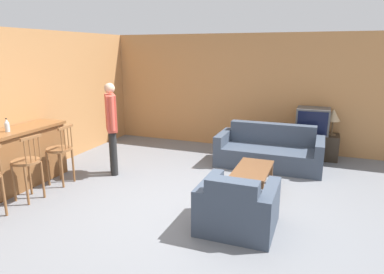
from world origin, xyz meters
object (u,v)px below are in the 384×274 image
tv_unit (311,145)px  couch_far (269,152)px  table_lamp (333,116)px  person_by_window (112,123)px  bar_chair_mid (27,166)px  bottle (7,126)px  coffee_table (253,172)px  armchair_near (237,208)px  bar_chair_far (60,153)px  tv (313,121)px

tv_unit → couch_far: bearing=-130.8°
table_lamp → person_by_window: 4.43m
person_by_window → bar_chair_mid: bearing=-111.3°
bar_chair_mid → couch_far: bearing=42.8°
couch_far → bottle: bottle is taller
couch_far → coffee_table: couch_far is taller
armchair_near → table_lamp: (1.13, 3.53, 0.65)m
coffee_table → bar_chair_mid: bearing=-153.7°
bar_chair_far → bar_chair_mid: bearing=-90.0°
couch_far → person_by_window: bearing=-150.0°
couch_far → tv_unit: bearing=49.2°
coffee_table → tv_unit: tv_unit is taller
tv_unit → table_lamp: bearing=-0.0°
bar_chair_far → coffee_table: (3.11, 0.84, -0.21)m
bar_chair_far → table_lamp: size_ratio=1.89×
bottle → tv: bearing=38.9°
bar_chair_mid → bottle: bottle is taller
couch_far → tv_unit: 1.14m
bar_chair_far → coffee_table: size_ratio=1.00×
bar_chair_mid → tv_unit: (3.91, 3.80, -0.29)m
armchair_near → bottle: 3.80m
bar_chair_mid → person_by_window: (0.56, 1.43, 0.40)m
bar_chair_mid → bar_chair_far: (0.00, 0.70, 0.00)m
couch_far → table_lamp: size_ratio=3.71×
couch_far → tv: (0.74, 0.86, 0.52)m
couch_far → bar_chair_far: bearing=-144.8°
table_lamp → couch_far: bearing=-142.7°
armchair_near → tv_unit: (0.74, 3.53, -0.02)m
bottle → table_lamp: size_ratio=0.41×
bottle → table_lamp: bearing=36.6°
tv_unit → person_by_window: size_ratio=0.65×
coffee_table → bottle: (-3.66, -1.33, 0.74)m
tv → bottle: 5.73m
bar_chair_far → table_lamp: 5.32m
couch_far → bottle: bearing=-143.7°
couch_far → tv_unit: size_ratio=1.83×
coffee_table → tv_unit: (0.80, 2.26, -0.07)m
coffee_table → person_by_window: size_ratio=0.61×
armchair_near → bottle: (-3.72, -0.06, 0.80)m
tv → table_lamp: bearing=0.5°
bar_chair_far → armchair_near: bearing=-7.8°
tv_unit → table_lamp: 0.77m
coffee_table → bottle: 3.96m
tv → couch_far: bearing=-130.9°
bar_chair_mid → tv: size_ratio=1.56×
person_by_window → couch_far: bearing=30.0°
person_by_window → coffee_table: bearing=2.4°
coffee_table → tv_unit: bearing=70.5°
bar_chair_mid → tv_unit: bar_chair_mid is taller
bar_chair_far → bottle: bottle is taller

